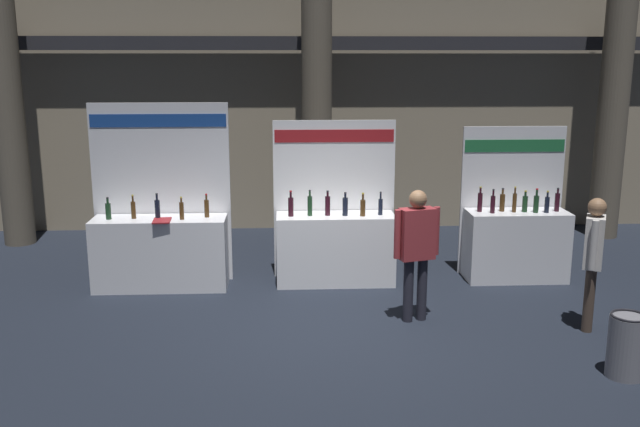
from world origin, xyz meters
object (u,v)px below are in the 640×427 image
Objects in this scene: exhibitor_booth_2 at (515,239)px; visitor_4 at (593,254)px; exhibitor_booth_0 at (161,244)px; trash_bin at (627,346)px; visitor_1 at (417,244)px; exhibitor_booth_1 at (335,242)px.

exhibitor_booth_2 is 2.04m from visitor_4.
exhibitor_booth_0 is at bearing 95.98° from visitor_4.
visitor_1 is (-1.87, 1.66, 0.64)m from trash_bin.
exhibitor_booth_0 is 5.11m from exhibitor_booth_2.
visitor_4 is (5.37, -1.86, 0.30)m from exhibitor_booth_0.
exhibitor_booth_0 is 1.56× the size of visitor_1.
exhibitor_booth_2 is at bearing 32.63° from visitor_4.
visitor_4 reaches higher than trash_bin.
trash_bin is 0.42× the size of visitor_4.
exhibitor_booth_0 is 1.11× the size of exhibitor_booth_1.
visitor_1 is 2.06m from visitor_4.
exhibitor_booth_1 is 1.05× the size of exhibitor_booth_2.
exhibitor_booth_1 is 3.52m from visitor_4.
exhibitor_booth_0 is 5.69m from visitor_4.
visitor_4 is at bearing -34.03° from exhibitor_booth_1.
exhibitor_booth_1 reaches higher than visitor_1.
exhibitor_booth_0 reaches higher than exhibitor_booth_1.
visitor_1 is (3.35, -1.47, 0.35)m from exhibitor_booth_0.
visitor_1 is at bearing 138.38° from trash_bin.
exhibitor_booth_2 is at bearing 0.67° from exhibitor_booth_1.
exhibitor_booth_2 reaches higher than visitor_1.
trash_bin is at bearing -49.66° from exhibitor_booth_1.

